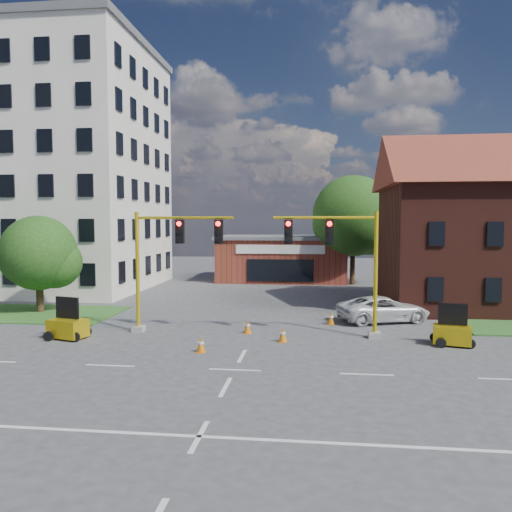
% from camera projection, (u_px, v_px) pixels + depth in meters
% --- Properties ---
extents(ground, '(120.00, 120.00, 0.00)m').
position_uv_depth(ground, '(235.00, 370.00, 19.22)').
color(ground, '#3F3E41').
rests_on(ground, ground).
extents(lane_markings, '(60.00, 36.00, 0.01)m').
position_uv_depth(lane_markings, '(220.00, 397.00, 16.24)').
color(lane_markings, silver).
rests_on(lane_markings, ground).
extents(office_block, '(18.40, 15.40, 20.60)m').
position_uv_depth(office_block, '(43.00, 167.00, 42.50)').
color(office_block, beige).
rests_on(office_block, ground).
extents(brick_shop, '(12.40, 8.40, 4.30)m').
position_uv_depth(brick_shop, '(283.00, 258.00, 48.78)').
color(brick_shop, brown).
rests_on(brick_shop, ground).
extents(tree_large, '(7.65, 7.28, 9.85)m').
position_uv_depth(tree_large, '(357.00, 219.00, 44.84)').
color(tree_large, '#322012').
rests_on(tree_large, ground).
extents(tree_nw_front, '(4.88, 4.65, 6.07)m').
position_uv_depth(tree_nw_front, '(43.00, 256.00, 31.03)').
color(tree_nw_front, '#322012').
rests_on(tree_nw_front, ground).
extents(signal_mast_west, '(5.30, 0.60, 6.20)m').
position_uv_depth(signal_mast_west, '(169.00, 257.00, 25.38)').
color(signal_mast_west, gray).
rests_on(signal_mast_west, ground).
extents(signal_mast_east, '(5.30, 0.60, 6.20)m').
position_uv_depth(signal_mast_east, '(342.00, 258.00, 24.39)').
color(signal_mast_east, gray).
rests_on(signal_mast_east, ground).
extents(trailer_west, '(1.96, 1.56, 1.96)m').
position_uv_depth(trailer_west, '(68.00, 326.00, 24.29)').
color(trailer_west, gold).
rests_on(trailer_west, ground).
extents(trailer_east, '(1.86, 1.47, 1.86)m').
position_uv_depth(trailer_east, '(452.00, 333.00, 22.99)').
color(trailer_east, gold).
rests_on(trailer_east, ground).
extents(cone_a, '(0.40, 0.40, 0.70)m').
position_uv_depth(cone_a, '(201.00, 345.00, 21.74)').
color(cone_a, orange).
rests_on(cone_a, ground).
extents(cone_b, '(0.40, 0.40, 0.70)m').
position_uv_depth(cone_b, '(283.00, 335.00, 23.63)').
color(cone_b, orange).
rests_on(cone_b, ground).
extents(cone_c, '(0.40, 0.40, 0.70)m').
position_uv_depth(cone_c, '(248.00, 327.00, 25.43)').
color(cone_c, orange).
rests_on(cone_c, ground).
extents(cone_d, '(0.40, 0.40, 0.70)m').
position_uv_depth(cone_d, '(331.00, 318.00, 27.65)').
color(cone_d, orange).
rests_on(cone_d, ground).
extents(pickup_white, '(5.71, 4.01, 1.45)m').
position_uv_depth(pickup_white, '(384.00, 309.00, 28.42)').
color(pickup_white, white).
rests_on(pickup_white, ground).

